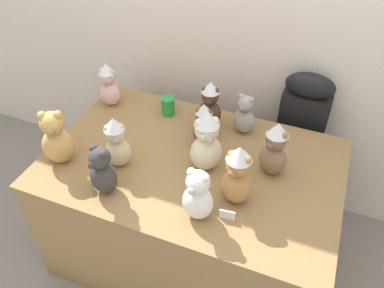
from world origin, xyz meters
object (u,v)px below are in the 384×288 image
(teddy_bear_mocha, at_px, (274,149))
(teddy_bear_honey, at_px, (56,139))
(instrument_case, at_px, (296,146))
(teddy_bear_ash, at_px, (244,115))
(teddy_bear_cocoa, at_px, (210,105))
(teddy_bear_sand, at_px, (117,143))
(teddy_bear_cream, at_px, (206,142))
(teddy_bear_charcoal, at_px, (102,171))
(teddy_bear_caramel, at_px, (237,176))
(teddy_bear_blush, at_px, (109,85))
(teddy_bear_snow, at_px, (198,196))
(display_table, at_px, (192,210))
(party_cup_green, at_px, (168,106))
(teddy_bear_chestnut, at_px, (203,125))

(teddy_bear_mocha, distance_m, teddy_bear_honey, 1.06)
(instrument_case, bearing_deg, teddy_bear_ash, -135.35)
(teddy_bear_cocoa, bearing_deg, teddy_bear_sand, -132.97)
(teddy_bear_cream, xyz_separation_m, teddy_bear_charcoal, (-0.39, -0.32, -0.05))
(teddy_bear_charcoal, bearing_deg, teddy_bear_caramel, 32.79)
(instrument_case, distance_m, teddy_bear_cream, 0.85)
(teddy_bear_charcoal, xyz_separation_m, teddy_bear_caramel, (0.58, 0.17, 0.03))
(teddy_bear_cream, distance_m, teddy_bear_cocoa, 0.35)
(teddy_bear_sand, bearing_deg, teddy_bear_mocha, -14.29)
(teddy_bear_blush, bearing_deg, teddy_bear_snow, -40.96)
(display_table, bearing_deg, teddy_bear_ash, 62.79)
(teddy_bear_cream, xyz_separation_m, party_cup_green, (-0.36, 0.35, -0.12))
(teddy_bear_cream, height_order, teddy_bear_blush, teddy_bear_cream)
(teddy_bear_chestnut, distance_m, teddy_bear_honey, 0.74)
(teddy_bear_honey, bearing_deg, teddy_bear_sand, -11.23)
(instrument_case, distance_m, teddy_bear_chestnut, 0.75)
(teddy_bear_caramel, bearing_deg, teddy_bear_chestnut, 140.61)
(teddy_bear_sand, distance_m, teddy_bear_snow, 0.51)
(teddy_bear_ash, relative_size, teddy_bear_honey, 0.78)
(teddy_bear_charcoal, bearing_deg, teddy_bear_blush, 135.35)
(teddy_bear_charcoal, distance_m, teddy_bear_ash, 0.82)
(teddy_bear_blush, relative_size, teddy_bear_snow, 1.02)
(display_table, bearing_deg, teddy_bear_cocoa, 93.88)
(teddy_bear_cream, distance_m, teddy_bear_sand, 0.44)
(teddy_bear_blush, xyz_separation_m, teddy_bear_caramel, (0.93, -0.46, 0.02))
(teddy_bear_cream, xyz_separation_m, teddy_bear_sand, (-0.41, -0.14, -0.03))
(teddy_bear_honey, bearing_deg, teddy_bear_blush, 64.97)
(teddy_bear_blush, bearing_deg, teddy_bear_caramel, -30.10)
(teddy_bear_mocha, relative_size, party_cup_green, 2.76)
(teddy_bear_mocha, xyz_separation_m, teddy_bear_cocoa, (-0.41, 0.24, -0.01))
(instrument_case, relative_size, teddy_bear_ash, 4.42)
(teddy_bear_cream, xyz_separation_m, teddy_bear_snow, (0.07, -0.30, -0.04))
(teddy_bear_honey, distance_m, teddy_bear_cocoa, 0.82)
(teddy_bear_sand, relative_size, teddy_bear_honey, 0.94)
(teddy_bear_cream, xyz_separation_m, teddy_bear_ash, (0.10, 0.35, -0.06))
(display_table, distance_m, teddy_bear_sand, 0.64)
(instrument_case, distance_m, teddy_bear_mocha, 0.67)
(teddy_bear_honey, bearing_deg, teddy_bear_ash, 7.89)
(teddy_bear_blush, xyz_separation_m, teddy_bear_charcoal, (0.34, -0.63, -0.01))
(teddy_bear_mocha, distance_m, teddy_bear_caramel, 0.27)
(instrument_case, distance_m, teddy_bear_caramel, 0.90)
(teddy_bear_charcoal, xyz_separation_m, teddy_bear_ash, (0.48, 0.67, -0.01))
(teddy_bear_honey, bearing_deg, party_cup_green, 31.60)
(teddy_bear_honey, height_order, teddy_bear_caramel, teddy_bear_caramel)
(teddy_bear_ash, distance_m, teddy_bear_honey, 0.98)
(teddy_bear_blush, relative_size, teddy_bear_honey, 0.90)
(teddy_bear_snow, relative_size, teddy_bear_honey, 0.88)
(teddy_bear_chestnut, height_order, teddy_bear_cocoa, teddy_bear_cocoa)
(display_table, distance_m, teddy_bear_blush, 0.89)
(instrument_case, height_order, party_cup_green, instrument_case)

